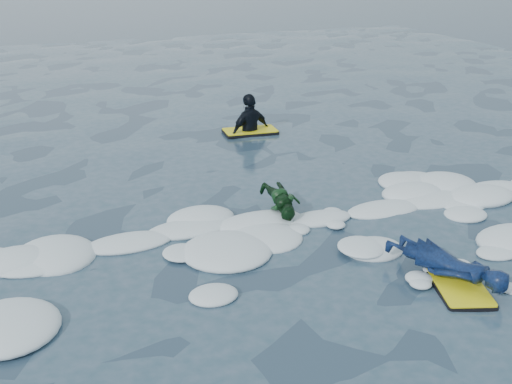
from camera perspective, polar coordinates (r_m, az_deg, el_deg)
ground at (r=8.22m, az=4.22°, el=-6.98°), size 120.00×120.00×0.00m
foam_band at (r=9.06m, az=1.42°, el=-4.09°), size 12.00×3.10×0.30m
prone_woman_unit at (r=8.20m, az=16.77°, el=-6.32°), size 1.09×1.68×0.41m
prone_child_unit at (r=9.70m, az=2.43°, el=-0.97°), size 0.71×1.15×0.41m
waiting_rider_unit at (r=13.97m, az=-0.52°, el=5.28°), size 1.20×0.73×1.72m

